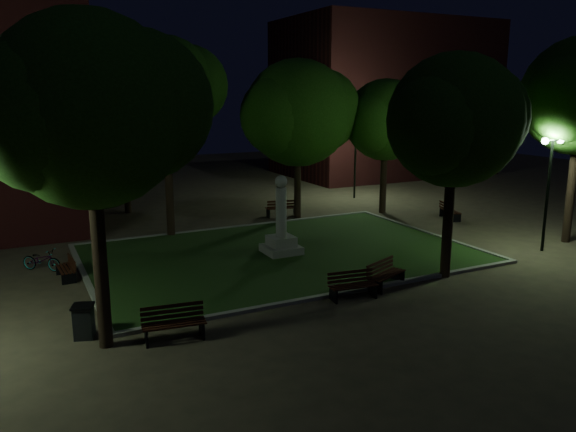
# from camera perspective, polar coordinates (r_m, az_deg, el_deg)

# --- Properties ---
(ground) EXTENTS (80.00, 80.00, 0.00)m
(ground) POSITION_cam_1_polar(r_m,az_deg,el_deg) (21.35, 1.67, -5.29)
(ground) COLOR #463B2A
(lawn) EXTENTS (15.00, 10.00, 0.08)m
(lawn) POSITION_cam_1_polar(r_m,az_deg,el_deg) (23.04, -0.69, -3.84)
(lawn) COLOR #203D15
(lawn) RESTS_ON ground
(lawn_kerb) EXTENTS (15.40, 10.40, 0.12)m
(lawn_kerb) POSITION_cam_1_polar(r_m,az_deg,el_deg) (23.04, -0.69, -3.79)
(lawn_kerb) COLOR slate
(lawn_kerb) RESTS_ON ground
(monument) EXTENTS (1.40, 1.40, 3.20)m
(monument) POSITION_cam_1_polar(r_m,az_deg,el_deg) (22.80, -0.69, -1.63)
(monument) COLOR gray
(monument) RESTS_ON lawn
(building_far) EXTENTS (16.00, 10.00, 12.00)m
(building_far) POSITION_cam_1_polar(r_m,az_deg,el_deg) (46.92, 9.72, 11.66)
(building_far) COLOR #421414
(building_far) RESTS_ON ground
(tree_west) EXTENTS (5.86, 4.78, 8.47)m
(tree_west) POSITION_cam_1_polar(r_m,az_deg,el_deg) (14.44, -19.15, 10.09)
(tree_west) COLOR black
(tree_west) RESTS_ON ground
(tree_north_wl) EXTENTS (5.50, 4.49, 8.96)m
(tree_north_wl) POSITION_cam_1_polar(r_m,az_deg,el_deg) (25.73, -12.20, 12.63)
(tree_north_wl) COLOR black
(tree_north_wl) RESTS_ON ground
(tree_north_er) EXTENTS (6.72, 5.48, 8.22)m
(tree_north_er) POSITION_cam_1_polar(r_m,az_deg,el_deg) (29.16, 1.23, 10.42)
(tree_north_er) COLOR black
(tree_north_er) RESTS_ON ground
(tree_ne) EXTENTS (5.33, 4.35, 7.24)m
(tree_ne) POSITION_cam_1_polar(r_m,az_deg,el_deg) (30.89, 10.05, 9.58)
(tree_ne) COLOR black
(tree_ne) RESTS_ON ground
(tree_se) EXTENTS (5.63, 4.60, 7.87)m
(tree_se) POSITION_cam_1_polar(r_m,az_deg,el_deg) (20.23, 16.79, 9.29)
(tree_se) COLOR black
(tree_se) RESTS_ON ground
(tree_nw) EXTENTS (6.07, 4.96, 9.05)m
(tree_nw) POSITION_cam_1_polar(r_m,az_deg,el_deg) (28.18, -23.59, 11.57)
(tree_nw) COLOR black
(tree_nw) RESTS_ON ground
(tree_far_north) EXTENTS (5.60, 4.57, 8.38)m
(tree_far_north) POSITION_cam_1_polar(r_m,az_deg,el_deg) (31.63, -16.38, 11.19)
(tree_far_north) COLOR black
(tree_far_north) RESTS_ON ground
(lamppost_se) EXTENTS (1.18, 0.28, 4.75)m
(lamppost_se) POSITION_cam_1_polar(r_m,az_deg,el_deg) (25.26, 25.04, 3.98)
(lamppost_se) COLOR black
(lamppost_se) RESTS_ON ground
(lamppost_ne) EXTENTS (1.18, 0.28, 4.59)m
(lamppost_ne) POSITION_cam_1_polar(r_m,az_deg,el_deg) (35.19, 6.88, 6.96)
(lamppost_ne) COLOR black
(lamppost_ne) RESTS_ON ground
(bench_near_left) EXTENTS (1.65, 0.75, 0.87)m
(bench_near_left) POSITION_cam_1_polar(r_m,az_deg,el_deg) (18.30, 6.58, -7.08)
(bench_near_left) COLOR black
(bench_near_left) RESTS_ON ground
(bench_near_right) EXTENTS (1.74, 1.15, 0.90)m
(bench_near_right) POSITION_cam_1_polar(r_m,az_deg,el_deg) (19.48, 9.81, -5.92)
(bench_near_right) COLOR black
(bench_near_right) RESTS_ON ground
(bench_west_near) EXTENTS (1.74, 0.80, 0.92)m
(bench_west_near) POSITION_cam_1_polar(r_m,az_deg,el_deg) (15.60, -11.53, -10.70)
(bench_west_near) COLOR black
(bench_west_near) RESTS_ON ground
(bench_left_side) EXTENTS (0.59, 1.44, 0.77)m
(bench_left_side) POSITION_cam_1_polar(r_m,az_deg,el_deg) (21.51, -21.53, -5.03)
(bench_left_side) COLOR black
(bench_left_side) RESTS_ON ground
(bench_right_side) EXTENTS (1.02, 1.68, 0.87)m
(bench_right_side) POSITION_cam_1_polar(r_m,az_deg,el_deg) (30.53, 16.05, 0.44)
(bench_right_side) COLOR black
(bench_right_side) RESTS_ON ground
(bench_far_side) EXTENTS (1.82, 0.93, 0.95)m
(bench_far_side) POSITION_cam_1_polar(r_m,az_deg,el_deg) (29.86, -0.60, 0.75)
(bench_far_side) COLOR black
(bench_far_side) RESTS_ON ground
(trash_bin) EXTENTS (0.69, 0.69, 0.94)m
(trash_bin) POSITION_cam_1_polar(r_m,az_deg,el_deg) (16.33, -20.04, -10.01)
(trash_bin) COLOR black
(trash_bin) RESTS_ON ground
(bicycle) EXTENTS (1.57, 1.44, 0.83)m
(bicycle) POSITION_cam_1_polar(r_m,az_deg,el_deg) (22.82, -23.75, -4.10)
(bicycle) COLOR black
(bicycle) RESTS_ON ground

